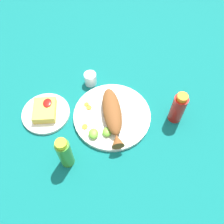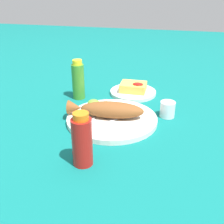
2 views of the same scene
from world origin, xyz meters
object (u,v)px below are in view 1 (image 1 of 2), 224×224
(hot_sauce_bottle_green, at_px, (65,153))
(fried_fish, at_px, (113,114))
(salt_cup, at_px, (90,79))
(fork_far, at_px, (129,125))
(side_plate_fries, at_px, (46,113))
(fork_near, at_px, (132,116))
(hot_sauce_bottle_red, at_px, (178,108))
(main_plate, at_px, (112,116))

(hot_sauce_bottle_green, bearing_deg, fried_fish, -46.53)
(fried_fish, distance_m, salt_cup, 0.23)
(fried_fish, relative_size, salt_cup, 4.73)
(hot_sauce_bottle_green, bearing_deg, fork_far, -61.61)
(fork_far, bearing_deg, salt_cup, 116.31)
(fried_fish, relative_size, side_plate_fries, 1.37)
(fork_far, xyz_separation_m, side_plate_fries, (0.09, 0.35, -0.01))
(hot_sauce_bottle_green, xyz_separation_m, salt_cup, (0.38, -0.09, -0.05))
(fork_near, distance_m, fork_far, 0.05)
(hot_sauce_bottle_red, relative_size, side_plate_fries, 0.78)
(fork_far, xyz_separation_m, salt_cup, (0.25, 0.15, 0.01))
(fried_fish, xyz_separation_m, hot_sauce_bottle_green, (-0.17, 0.18, 0.03))
(salt_cup, distance_m, side_plate_fries, 0.25)
(fork_near, height_order, hot_sauce_bottle_red, hot_sauce_bottle_red)
(main_plate, xyz_separation_m, hot_sauce_bottle_green, (-0.19, 0.18, 0.07))
(main_plate, bearing_deg, side_plate_fries, 83.79)
(fried_fish, xyz_separation_m, side_plate_fries, (0.05, 0.28, -0.04))
(salt_cup, bearing_deg, hot_sauce_bottle_red, -121.14)
(fork_near, xyz_separation_m, fork_far, (-0.04, 0.02, 0.00))
(fork_near, relative_size, salt_cup, 3.00)
(fork_far, relative_size, salt_cup, 3.15)
(fork_near, relative_size, side_plate_fries, 0.87)
(hot_sauce_bottle_red, distance_m, side_plate_fries, 0.55)
(fork_far, height_order, hot_sauce_bottle_red, hot_sauce_bottle_red)
(fried_fish, relative_size, hot_sauce_bottle_green, 1.66)
(side_plate_fries, bearing_deg, hot_sauce_bottle_red, -95.39)
(fork_far, bearing_deg, side_plate_fries, 160.73)
(fork_near, xyz_separation_m, hot_sauce_bottle_green, (-0.18, 0.26, 0.06))
(hot_sauce_bottle_red, xyz_separation_m, salt_cup, (0.21, 0.35, -0.05))
(fork_far, xyz_separation_m, hot_sauce_bottle_green, (-0.13, 0.25, 0.06))
(fried_fish, height_order, fork_far, fried_fish)
(salt_cup, relative_size, side_plate_fries, 0.29)
(fork_far, relative_size, side_plate_fries, 0.92)
(fork_near, distance_m, hot_sauce_bottle_green, 0.32)
(side_plate_fries, bearing_deg, salt_cup, -50.34)
(fork_far, height_order, side_plate_fries, fork_far)
(fork_near, height_order, fork_far, same)
(side_plate_fries, bearing_deg, fork_far, -104.10)
(hot_sauce_bottle_green, bearing_deg, side_plate_fries, 24.46)
(main_plate, xyz_separation_m, salt_cup, (0.19, 0.09, 0.02))
(fork_far, height_order, salt_cup, salt_cup)
(salt_cup, bearing_deg, fork_near, -140.11)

